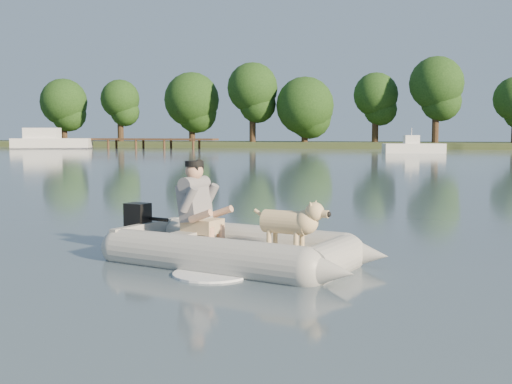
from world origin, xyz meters
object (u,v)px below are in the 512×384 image
(dinghy, at_px, (238,218))
(motorboat, at_px, (414,141))
(dock, at_px, (130,143))
(man, at_px, (196,200))
(dog, at_px, (285,226))
(cabin_cruiser, at_px, (52,138))

(dinghy, bearing_deg, motorboat, 103.55)
(dock, bearing_deg, man, -63.79)
(dog, bearing_deg, man, 180.00)
(motorboat, bearing_deg, dock, 151.91)
(dock, distance_m, dog, 58.44)
(dog, distance_m, cabin_cruiser, 60.24)
(dinghy, height_order, man, man)
(man, bearing_deg, cabin_cruiser, 139.34)
(dog, xyz_separation_m, motorboat, (1.06, 44.92, 0.44))
(dinghy, relative_size, dog, 5.16)
(dock, height_order, cabin_cruiser, cabin_cruiser)
(dock, xyz_separation_m, dog, (26.68, -52.00, -0.02))
(dock, xyz_separation_m, dinghy, (26.06, -51.87, 0.05))
(cabin_cruiser, bearing_deg, dock, -1.20)
(dock, height_order, dog, dock)
(dock, bearing_deg, dinghy, -63.32)
(man, bearing_deg, motorboat, 102.71)
(dock, height_order, dinghy, dinghy)
(dock, distance_m, motorboat, 28.63)
(dog, relative_size, motorboat, 0.19)
(motorboat, bearing_deg, cabin_cruiser, 158.52)
(dog, relative_size, cabin_cruiser, 0.11)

